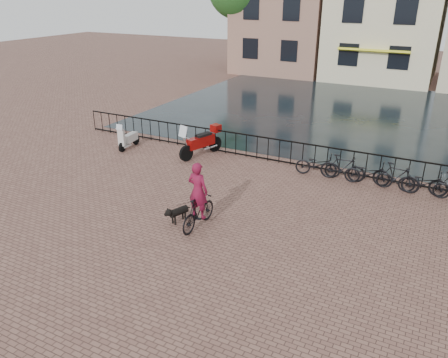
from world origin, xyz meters
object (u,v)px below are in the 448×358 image
at_px(dog, 179,214).
at_px(motorcycle, 201,138).
at_px(scooter, 128,134).
at_px(cyclist, 198,199).

bearing_deg(dog, motorcycle, 134.06).
height_order(motorcycle, scooter, motorcycle).
xyz_separation_m(cyclist, scooter, (-6.44, 4.78, -0.28)).
bearing_deg(cyclist, motorcycle, -58.47).
bearing_deg(cyclist, scooter, -34.34).
bearing_deg(dog, cyclist, 21.88).
bearing_deg(motorcycle, dog, -49.43).
distance_m(motorcycle, scooter, 3.48).
xyz_separation_m(cyclist, motorcycle, (-3.01, 5.38, -0.14)).
height_order(cyclist, dog, cyclist).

